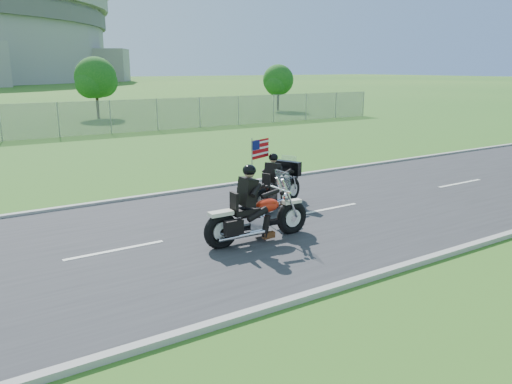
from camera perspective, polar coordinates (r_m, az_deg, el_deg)
ground at (r=12.06m, az=-6.66°, el=-5.01°), size 420.00×420.00×0.00m
road at (r=12.06m, az=-6.66°, el=-4.92°), size 120.00×8.00×0.04m
curb_north at (r=15.65m, az=-13.22°, el=-0.64°), size 120.00×0.18×0.12m
curb_south at (r=8.84m, az=5.25°, el=-11.96°), size 120.00×0.18×0.12m
tree_fence_near at (r=41.80m, az=-17.81°, el=12.11°), size 3.52×3.28×4.75m
tree_fence_far at (r=46.88m, az=2.56°, el=12.49°), size 3.08×2.87×4.20m
motorcycle_lead at (r=11.41m, az=0.02°, el=-2.95°), size 2.75×0.65×1.85m
motorcycle_follow at (r=14.19m, az=2.38°, el=0.33°), size 2.30×1.24×2.01m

